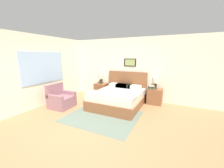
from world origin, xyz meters
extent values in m
plane|color=#99754C|center=(0.00, 0.00, 0.00)|extent=(16.00, 16.00, 0.00)
cube|color=beige|center=(0.00, 3.13, 1.30)|extent=(7.53, 0.06, 2.60)
cube|color=black|center=(0.11, 3.08, 1.58)|extent=(0.53, 0.02, 0.32)
cube|color=#8E9E5B|center=(0.11, 3.07, 1.58)|extent=(0.43, 0.00, 0.26)
cube|color=beige|center=(-2.60, 1.55, 1.30)|extent=(0.06, 5.50, 2.60)
cube|color=#9EBCDB|center=(-2.56, 0.98, 1.43)|extent=(0.02, 1.78, 1.15)
cube|color=slate|center=(-0.04, 0.94, 0.00)|extent=(2.16, 1.83, 0.01)
cube|color=brown|center=(0.03, 2.03, 0.14)|extent=(1.70, 2.02, 0.28)
cube|color=brown|center=(0.03, 1.04, 0.32)|extent=(1.70, 0.06, 0.08)
cube|color=beige|center=(0.03, 2.03, 0.41)|extent=(1.64, 1.94, 0.27)
cube|color=brown|center=(0.03, 3.01, 0.87)|extent=(1.70, 0.06, 0.65)
cube|color=#B2A893|center=(0.03, 1.40, 0.58)|extent=(1.67, 0.57, 0.06)
cube|color=beige|center=(-0.38, 2.78, 0.62)|extent=(0.52, 0.32, 0.14)
cube|color=beige|center=(0.43, 2.78, 0.62)|extent=(0.52, 0.32, 0.14)
cube|color=gray|center=(0.03, 2.78, 0.62)|extent=(0.52, 0.32, 0.14)
cube|color=gray|center=(-0.10, 2.78, 0.62)|extent=(0.52, 0.32, 0.14)
cube|color=#8E606B|center=(-1.76, 0.98, 0.20)|extent=(0.77, 0.79, 0.41)
cube|color=#8E606B|center=(-2.07, 0.97, 0.63)|extent=(0.15, 0.77, 0.45)
cube|color=#8E606B|center=(-1.77, 1.31, 0.48)|extent=(0.74, 0.13, 0.14)
cube|color=#8E606B|center=(-1.75, 0.65, 0.48)|extent=(0.74, 0.13, 0.14)
cube|color=brown|center=(-1.19, 2.83, 0.30)|extent=(0.55, 0.43, 0.60)
sphere|color=#332D28|center=(-1.19, 2.60, 0.47)|extent=(0.02, 0.02, 0.02)
cube|color=brown|center=(1.24, 2.83, 0.30)|extent=(0.55, 0.43, 0.60)
sphere|color=#332D28|center=(1.24, 2.60, 0.47)|extent=(0.02, 0.02, 0.02)
cylinder|color=#2D2823|center=(-1.18, 2.83, 0.70)|extent=(0.11, 0.11, 0.19)
cylinder|color=#2D2823|center=(-1.18, 2.83, 0.82)|extent=(0.02, 0.02, 0.06)
cylinder|color=beige|center=(-1.18, 2.83, 0.94)|extent=(0.28, 0.28, 0.19)
cylinder|color=#2D2823|center=(1.24, 2.83, 0.70)|extent=(0.11, 0.11, 0.19)
cylinder|color=#2D2823|center=(1.24, 2.83, 0.82)|extent=(0.02, 0.02, 0.06)
cylinder|color=beige|center=(1.24, 2.83, 0.94)|extent=(0.28, 0.28, 0.19)
cube|color=beige|center=(1.12, 2.79, 0.62)|extent=(0.15, 0.21, 0.03)
cube|color=#4C7551|center=(1.12, 2.79, 0.65)|extent=(0.24, 0.29, 0.04)
cube|color=#232328|center=(1.12, 2.79, 0.69)|extent=(0.23, 0.30, 0.04)
cube|color=beige|center=(1.12, 2.79, 0.73)|extent=(0.24, 0.27, 0.04)
camera|label=1|loc=(1.98, -2.53, 1.88)|focal=22.00mm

